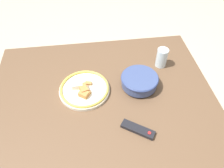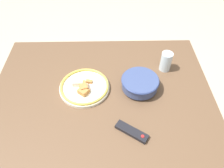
# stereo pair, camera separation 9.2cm
# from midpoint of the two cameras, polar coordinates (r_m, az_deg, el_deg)

# --- Properties ---
(ground_plane) EXTENTS (8.00, 8.00, 0.00)m
(ground_plane) POSITION_cam_midpoint_polar(r_m,az_deg,el_deg) (1.84, -0.37, -18.19)
(ground_plane) COLOR #B7A88E
(dining_table) EXTENTS (1.27, 1.07, 0.72)m
(dining_table) POSITION_cam_midpoint_polar(r_m,az_deg,el_deg) (1.28, -0.51, -6.25)
(dining_table) COLOR brown
(dining_table) RESTS_ON ground_plane
(noodle_bowl) EXTENTS (0.21, 0.21, 0.08)m
(noodle_bowl) POSITION_cam_midpoint_polar(r_m,az_deg,el_deg) (1.25, 9.40, 0.19)
(noodle_bowl) COLOR #384775
(noodle_bowl) RESTS_ON dining_table
(food_plate) EXTENTS (0.29, 0.29, 0.05)m
(food_plate) POSITION_cam_midpoint_polar(r_m,az_deg,el_deg) (1.26, -5.19, -0.82)
(food_plate) COLOR silver
(food_plate) RESTS_ON dining_table
(tv_remote) EXTENTS (0.17, 0.13, 0.02)m
(tv_remote) POSITION_cam_midpoint_polar(r_m,az_deg,el_deg) (1.10, 7.62, -12.33)
(tv_remote) COLOR black
(tv_remote) RESTS_ON dining_table
(drinking_glass) EXTENTS (0.07, 0.07, 0.12)m
(drinking_glass) POSITION_cam_midpoint_polar(r_m,az_deg,el_deg) (1.39, 15.77, 5.63)
(drinking_glass) COLOR silver
(drinking_glass) RESTS_ON dining_table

